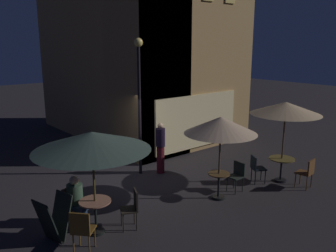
{
  "coord_description": "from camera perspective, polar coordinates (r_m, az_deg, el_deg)",
  "views": [
    {
      "loc": [
        -6.06,
        -8.82,
        4.25
      ],
      "look_at": [
        1.12,
        -0.22,
        1.62
      ],
      "focal_mm": 37.85,
      "sensor_mm": 36.0,
      "label": 1
    }
  ],
  "objects": [
    {
      "name": "ground_plane",
      "position": [
        11.52,
        -5.04,
        -8.5
      ],
      "size": [
        60.0,
        60.0,
        0.0
      ],
      "primitive_type": "plane",
      "color": "#282426"
    },
    {
      "name": "cafe_building",
      "position": [
        15.6,
        -5.47,
        12.83
      ],
      "size": [
        6.02,
        8.96,
        8.33
      ],
      "color": "#AD854F",
      "rests_on": "ground"
    },
    {
      "name": "street_lamp_near_corner",
      "position": [
        11.31,
        -4.68,
        6.04
      ],
      "size": [
        0.28,
        0.28,
        4.41
      ],
      "color": "black",
      "rests_on": "ground"
    },
    {
      "name": "menu_sandwich_board",
      "position": [
        8.35,
        -17.9,
        -14.01
      ],
      "size": [
        0.79,
        0.69,
        1.01
      ],
      "rotation": [
        0.0,
        0.0,
        0.24
      ],
      "color": "black",
      "rests_on": "ground"
    },
    {
      "name": "cafe_table_0",
      "position": [
        8.4,
        -11.61,
        -13.06
      ],
      "size": [
        0.72,
        0.72,
        0.79
      ],
      "color": "black",
      "rests_on": "ground"
    },
    {
      "name": "cafe_table_1",
      "position": [
        10.07,
        8.17,
        -8.89
      ],
      "size": [
        0.6,
        0.6,
        0.74
      ],
      "color": "black",
      "rests_on": "ground"
    },
    {
      "name": "cafe_table_2",
      "position": [
        11.67,
        17.8,
        -5.84
      ],
      "size": [
        0.79,
        0.79,
        0.75
      ],
      "color": "black",
      "rests_on": "ground"
    },
    {
      "name": "patio_umbrella_0",
      "position": [
        7.83,
        -12.16,
        -2.43
      ],
      "size": [
        2.57,
        2.57,
        2.39
      ],
      "color": "black",
      "rests_on": "ground"
    },
    {
      "name": "patio_umbrella_1",
      "position": [
        9.58,
        8.48,
        0.07
      ],
      "size": [
        1.98,
        1.98,
        2.34
      ],
      "color": "black",
      "rests_on": "ground"
    },
    {
      "name": "patio_umbrella_2",
      "position": [
        11.24,
        18.42,
        2.68
      ],
      "size": [
        2.12,
        2.12,
        2.53
      ],
      "color": "black",
      "rests_on": "ground"
    },
    {
      "name": "cafe_chair_0",
      "position": [
        8.48,
        -5.77,
        -12.62
      ],
      "size": [
        0.51,
        0.51,
        0.94
      ],
      "rotation": [
        0.0,
        0.0,
        2.71
      ],
      "color": "black",
      "rests_on": "ground"
    },
    {
      "name": "cafe_chair_1",
      "position": [
        8.95,
        -15.09,
        -11.78
      ],
      "size": [
        0.54,
        0.54,
        0.9
      ],
      "rotation": [
        0.0,
        0.0,
        -1.31
      ],
      "color": "brown",
      "rests_on": "ground"
    },
    {
      "name": "cafe_chair_2",
      "position": [
        7.72,
        -13.71,
        -15.66
      ],
      "size": [
        0.59,
        0.59,
        0.95
      ],
      "rotation": [
        0.0,
        0.0,
        0.74
      ],
      "color": "brown",
      "rests_on": "ground"
    },
    {
      "name": "cafe_chair_3",
      "position": [
        10.62,
        11.06,
        -7.55
      ],
      "size": [
        0.4,
        0.4,
        0.87
      ],
      "rotation": [
        0.0,
        0.0,
        -3.14
      ],
      "color": "black",
      "rests_on": "ground"
    },
    {
      "name": "cafe_chair_4",
      "position": [
        11.35,
        14.02,
        -6.34
      ],
      "size": [
        0.55,
        0.55,
        0.86
      ],
      "rotation": [
        0.0,
        0.0,
        -0.55
      ],
      "color": "black",
      "rests_on": "ground"
    },
    {
      "name": "cafe_chair_5",
      "position": [
        11.38,
        21.54,
        -6.73
      ],
      "size": [
        0.48,
        0.48,
        0.91
      ],
      "rotation": [
        0.0,
        0.0,
        1.69
      ],
      "color": "brown",
      "rests_on": "ground"
    },
    {
      "name": "patron_seated_0",
      "position": [
        8.78,
        -14.53,
        -11.07
      ],
      "size": [
        0.45,
        0.55,
        1.23
      ],
      "rotation": [
        0.0,
        0.0,
        -1.31
      ],
      "color": "#1F2F49",
      "rests_on": "ground"
    },
    {
      "name": "patron_standing_1",
      "position": [
        11.74,
        -1.21,
        -3.52
      ],
      "size": [
        0.31,
        0.31,
        1.71
      ],
      "rotation": [
        0.0,
        0.0,
        4.15
      ],
      "color": "#53121B",
      "rests_on": "ground"
    }
  ]
}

